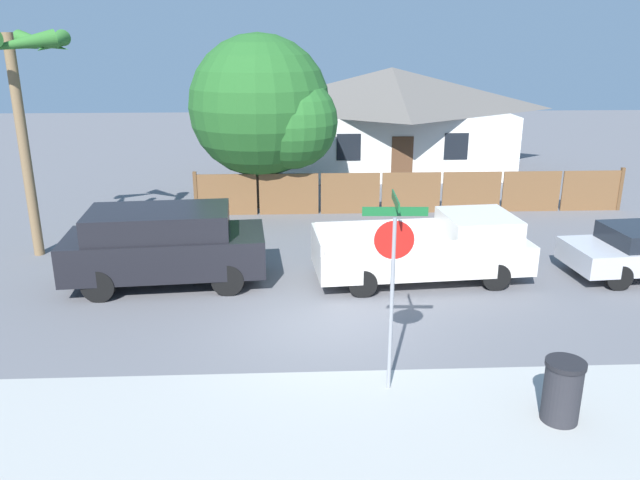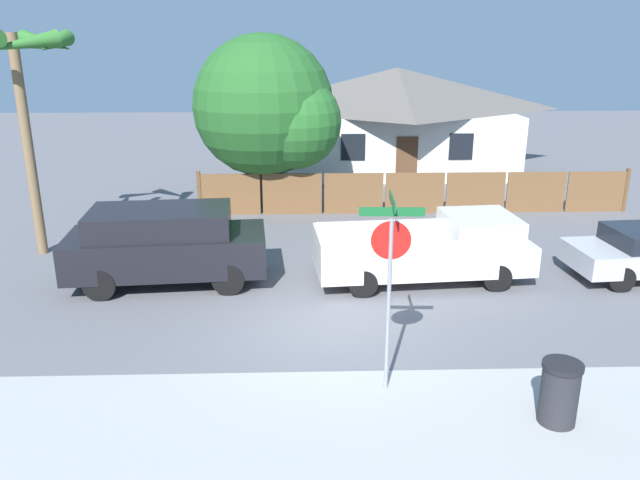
{
  "view_description": "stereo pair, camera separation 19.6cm",
  "coord_description": "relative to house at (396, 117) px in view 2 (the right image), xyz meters",
  "views": [
    {
      "loc": [
        -0.68,
        -12.22,
        5.93
      ],
      "look_at": [
        -0.07,
        0.99,
        1.6
      ],
      "focal_mm": 35.0,
      "sensor_mm": 36.0,
      "label": 1
    },
    {
      "loc": [
        -0.49,
        -12.23,
        5.93
      ],
      "look_at": [
        -0.07,
        0.99,
        1.6
      ],
      "focal_mm": 35.0,
      "sensor_mm": 36.0,
      "label": 2
    }
  ],
  "objects": [
    {
      "name": "wooden_fence",
      "position": [
        -0.44,
        -7.97,
        -1.66
      ],
      "size": [
        15.09,
        0.12,
        1.54
      ],
      "color": "brown",
      "rests_on": "ground"
    },
    {
      "name": "ground_plane",
      "position": [
        -3.93,
        -16.82,
        -2.38
      ],
      "size": [
        80.0,
        80.0,
        0.0
      ],
      "primitive_type": "plane",
      "color": "slate"
    },
    {
      "name": "stop_sign",
      "position": [
        -2.95,
        -19.41,
        0.02
      ],
      "size": [
        1.07,
        0.96,
        3.49
      ],
      "rotation": [
        0.0,
        0.0,
        -0.05
      ],
      "color": "gray",
      "rests_on": "ground"
    },
    {
      "name": "palm_tree",
      "position": [
        -11.85,
        -11.89,
        2.88
      ],
      "size": [
        2.99,
        3.21,
        6.11
      ],
      "color": "brown",
      "rests_on": "ground"
    },
    {
      "name": "house",
      "position": [
        0.0,
        0.0,
        0.0
      ],
      "size": [
        10.79,
        7.47,
        4.6
      ],
      "color": "white",
      "rests_on": "ground"
    },
    {
      "name": "trash_bin",
      "position": [
        -0.34,
        -20.51,
        -1.85
      ],
      "size": [
        0.64,
        0.64,
        1.06
      ],
      "color": "#28282D",
      "rests_on": "ground"
    },
    {
      "name": "oak_tree",
      "position": [
        -5.46,
        -7.16,
        1.14
      ],
      "size": [
        5.12,
        4.88,
        6.08
      ],
      "color": "brown",
      "rests_on": "ground"
    },
    {
      "name": "orange_pickup",
      "position": [
        -1.14,
        -14.28,
        -1.57
      ],
      "size": [
        5.49,
        2.45,
        1.67
      ],
      "rotation": [
        0.0,
        0.0,
        0.08
      ],
      "color": "silver",
      "rests_on": "ground"
    },
    {
      "name": "sidewalk_strip",
      "position": [
        -3.93,
        -20.42,
        -2.38
      ],
      "size": [
        36.0,
        3.2,
        0.01
      ],
      "color": "#A3A39E",
      "rests_on": "ground"
    },
    {
      "name": "red_suv",
      "position": [
        -7.78,
        -14.3,
        -1.33
      ],
      "size": [
        4.98,
        2.43,
        1.93
      ],
      "rotation": [
        0.0,
        0.0,
        0.08
      ],
      "color": "black",
      "rests_on": "ground"
    }
  ]
}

